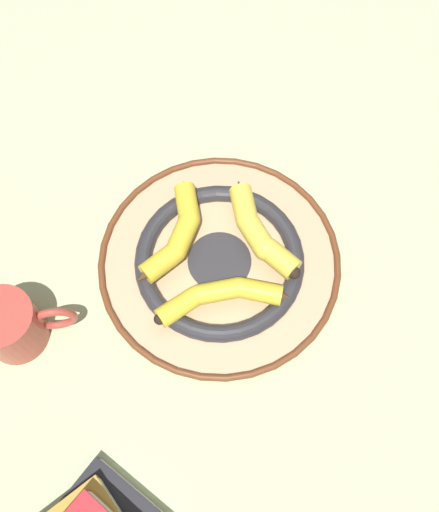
{
  "coord_description": "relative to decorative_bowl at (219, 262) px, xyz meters",
  "views": [
    {
      "loc": [
        0.37,
        0.09,
        0.86
      ],
      "look_at": [
        0.02,
        -0.03,
        0.04
      ],
      "focal_mm": 42.0,
      "sensor_mm": 36.0,
      "label": 1
    }
  ],
  "objects": [
    {
      "name": "banana_b",
      "position": [
        -0.0,
        -0.07,
        0.04
      ],
      "size": [
        0.19,
        0.06,
        0.03
      ],
      "rotation": [
        0.0,
        0.0,
        -3.15
      ],
      "color": "yellow",
      "rests_on": "decorative_bowl"
    },
    {
      "name": "banana_a",
      "position": [
        0.06,
        0.03,
        0.03
      ],
      "size": [
        0.12,
        0.18,
        0.03
      ],
      "rotation": [
        0.0,
        0.0,
        -1.03
      ],
      "color": "yellow",
      "rests_on": "decorative_bowl"
    },
    {
      "name": "ground_plane",
      "position": [
        -0.02,
        0.03,
        -0.02
      ],
      "size": [
        2.8,
        2.8,
        0.0
      ],
      "primitive_type": "plane",
      "color": "#B2C693"
    },
    {
      "name": "banana_c",
      "position": [
        -0.05,
        0.04,
        0.04
      ],
      "size": [
        0.14,
        0.15,
        0.04
      ],
      "rotation": [
        0.0,
        0.0,
        -5.44
      ],
      "color": "yellow",
      "rests_on": "decorative_bowl"
    },
    {
      "name": "coffee_mug",
      "position": [
        0.2,
        -0.24,
        0.03
      ],
      "size": [
        0.1,
        0.13,
        0.09
      ],
      "rotation": [
        0.0,
        0.0,
        2.07
      ],
      "color": "#B24238",
      "rests_on": "ground_plane"
    },
    {
      "name": "decorative_bowl",
      "position": [
        0.0,
        0.0,
        0.0
      ],
      "size": [
        0.37,
        0.37,
        0.04
      ],
      "color": "tan",
      "rests_on": "ground_plane"
    }
  ]
}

